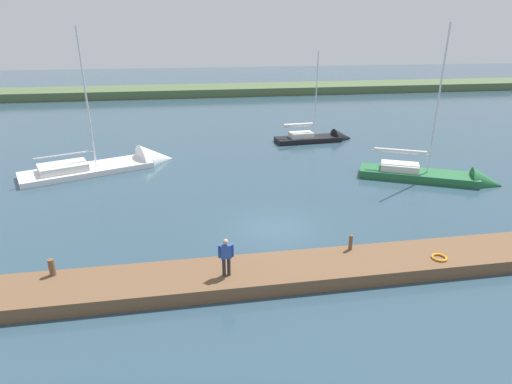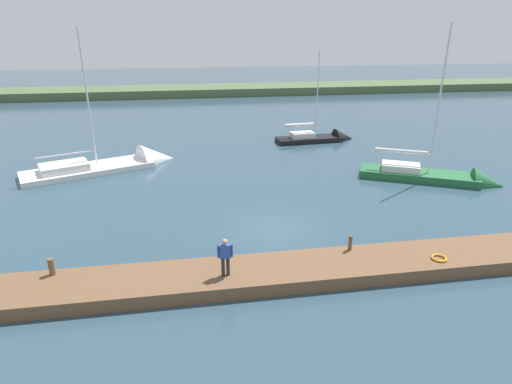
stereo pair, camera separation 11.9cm
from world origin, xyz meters
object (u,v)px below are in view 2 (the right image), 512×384
Objects in this scene: sailboat_near_dock at (322,139)px; mooring_post_near at (51,267)px; mooring_post_far at (350,243)px; life_ring_buoy at (439,258)px; sailboat_mid_channel at (439,179)px; sailboat_far_left at (122,166)px; person_on_dock at (225,255)px.

mooring_post_near is at bearing -134.72° from sailboat_near_dock.
mooring_post_far reaches higher than life_ring_buoy.
sailboat_mid_channel is at bearing -157.86° from mooring_post_near.
sailboat_mid_channel is at bearing -137.53° from mooring_post_far.
sailboat_near_dock reaches higher than life_ring_buoy.
mooring_post_far is at bearing -21.63° from life_ring_buoy.
mooring_post_near reaches higher than life_ring_buoy.
sailboat_near_dock is at bearing -95.06° from life_ring_buoy.
sailboat_near_dock reaches higher than mooring_post_near.
mooring_post_near is at bearing -114.39° from sailboat_far_left.
life_ring_buoy is at bearing -70.75° from sailboat_far_left.
mooring_post_near is 15.88m from sailboat_far_left.
person_on_dock is at bearing -119.98° from sailboat_mid_channel.
sailboat_far_left reaches higher than person_on_dock.
mooring_post_far is 0.06× the size of sailboat_far_left.
mooring_post_near is 15.97m from life_ring_buoy.
sailboat_near_dock reaches higher than person_on_dock.
life_ring_buoy is 0.07× the size of sailboat_near_dock.
life_ring_buoy is 9.13m from person_on_dock.
sailboat_far_left is at bearing -48.22° from life_ring_buoy.
life_ring_buoy is 0.41× the size of person_on_dock.
mooring_post_far is 13.52m from sailboat_mid_channel.
sailboat_mid_channel is 0.98× the size of sailboat_far_left.
life_ring_buoy is at bearing -91.16° from person_on_dock.
sailboat_far_left is 18.12m from sailboat_near_dock.
sailboat_near_dock is (-17.37, -5.18, 0.07)m from sailboat_far_left.
sailboat_mid_channel is 6.93× the size of person_on_dock.
life_ring_buoy is (-3.46, 1.37, -0.30)m from mooring_post_far.
life_ring_buoy is (-15.90, 1.37, -0.30)m from mooring_post_near.
sailboat_far_left is 7.06× the size of person_on_dock.
sailboat_mid_channel is (-22.39, -9.11, -0.78)m from mooring_post_near.
person_on_dock is (-6.30, 17.00, 1.39)m from sailboat_far_left.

